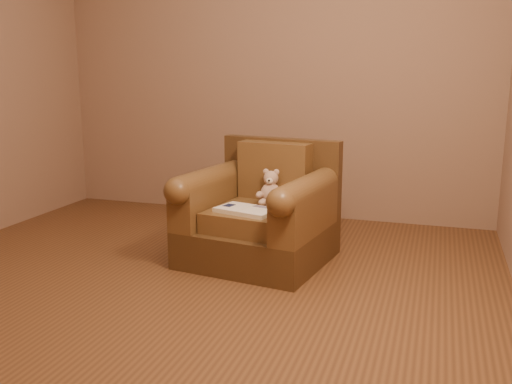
% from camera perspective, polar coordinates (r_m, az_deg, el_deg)
% --- Properties ---
extents(floor, '(4.00, 4.00, 0.00)m').
position_cam_1_polar(floor, '(3.61, -7.98, -9.52)').
color(floor, brown).
rests_on(floor, ground).
extents(armchair, '(1.04, 1.00, 0.83)m').
position_cam_1_polar(armchair, '(4.02, 0.46, -2.35)').
color(armchair, '#472F17').
rests_on(armchair, floor).
extents(teddy_bear, '(0.18, 0.20, 0.25)m').
position_cam_1_polar(teddy_bear, '(4.03, 1.44, 0.16)').
color(teddy_bear, tan).
rests_on(teddy_bear, armchair).
extents(guidebook, '(0.44, 0.33, 0.03)m').
position_cam_1_polar(guidebook, '(3.79, -0.98, -1.83)').
color(guidebook, beige).
rests_on(guidebook, armchair).
extents(side_table, '(0.35, 0.35, 0.48)m').
position_cam_1_polar(side_table, '(4.11, 5.06, -2.92)').
color(side_table, gold).
rests_on(side_table, floor).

